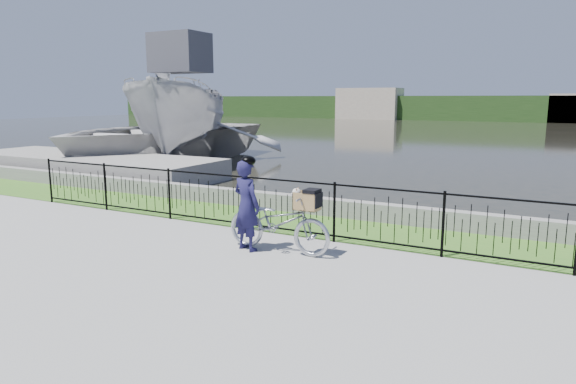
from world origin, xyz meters
The scene contains 12 objects.
ground centered at (0.00, 0.00, 0.00)m, with size 120.00×120.00×0.00m, color gray.
grass_strip centered at (0.00, 2.60, 0.00)m, with size 60.00×2.00×0.01m, color #3F6F22.
water centered at (0.00, 33.00, 0.00)m, with size 120.00×120.00×0.00m, color black.
quay_wall centered at (0.00, 3.60, 0.20)m, with size 60.00×0.30×0.40m, color gray.
fence centered at (0.00, 1.60, 0.58)m, with size 14.00×0.06×1.15m, color black, non-canonical shape.
far_treeline centered at (0.00, 60.00, 1.50)m, with size 120.00×6.00×3.00m, color #254319.
far_building_left centered at (-18.00, 58.00, 2.00)m, with size 8.00×4.00×4.00m, color #B2A48F.
dock centered at (-10.00, 5.50, 0.35)m, with size 10.00×3.00×0.70m, color gray.
bicycle_rig centered at (0.38, 0.58, 0.53)m, with size 1.99×0.70×1.19m.
cyclist centered at (-0.17, 0.39, 0.84)m, with size 0.68×0.54×1.70m.
boat_near centered at (-9.57, 10.06, 1.89)m, with size 7.32×9.65×5.32m.
boat_far centered at (-10.47, 9.71, 1.14)m, with size 7.89×11.04×2.28m.
Camera 1 is at (4.66, -7.09, 2.68)m, focal length 32.00 mm.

